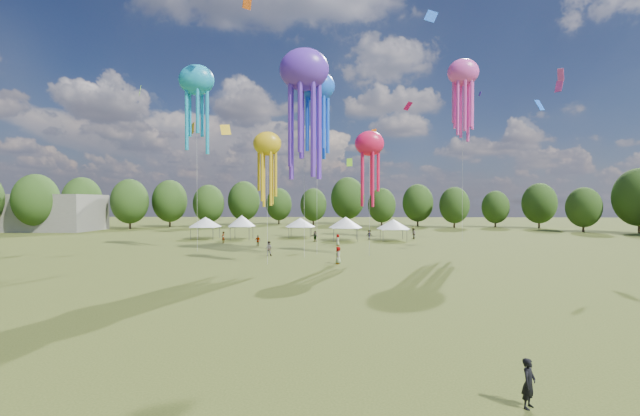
{
  "coord_description": "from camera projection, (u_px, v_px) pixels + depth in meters",
  "views": [
    {
      "loc": [
        0.56,
        -13.52,
        6.47
      ],
      "look_at": [
        -0.35,
        15.0,
        6.0
      ],
      "focal_mm": 22.24,
      "sensor_mm": 36.0,
      "label": 1
    }
  ],
  "objects": [
    {
      "name": "hangar",
      "position": [
        6.0,
        213.0,
        87.8
      ],
      "size": [
        40.0,
        12.0,
        8.0
      ],
      "primitive_type": "cube",
      "color": "gray",
      "rests_on": "ground"
    },
    {
      "name": "treeline",
      "position": [
        310.0,
        201.0,
        76.13
      ],
      "size": [
        201.57,
        95.24,
        13.43
      ],
      "color": "#38281C",
      "rests_on": "ground"
    },
    {
      "name": "show_kites",
      "position": [
        335.0,
        102.0,
        50.8
      ],
      "size": [
        43.32,
        27.13,
        29.42
      ],
      "color": "blue",
      "rests_on": "ground"
    },
    {
      "name": "observer_main",
      "position": [
        529.0,
        383.0,
        12.39
      ],
      "size": [
        0.66,
        0.66,
        1.55
      ],
      "primitive_type": "imported",
      "rotation": [
        0.0,
        0.0,
        0.78
      ],
      "color": "black",
      "rests_on": "ground"
    },
    {
      "name": "ground",
      "position": [
        316.0,
        389.0,
        13.64
      ],
      "size": [
        300.0,
        300.0,
        0.0
      ],
      "primitive_type": "plane",
      "color": "#384416",
      "rests_on": "ground"
    },
    {
      "name": "spectators_far",
      "position": [
        339.0,
        238.0,
        60.59
      ],
      "size": [
        31.52,
        28.2,
        1.88
      ],
      "color": "gray",
      "rests_on": "ground"
    },
    {
      "name": "festival_tents",
      "position": [
        298.0,
        222.0,
        67.51
      ],
      "size": [
        37.57,
        10.84,
        4.13
      ],
      "color": "#47474C",
      "rests_on": "ground"
    },
    {
      "name": "spectator_near",
      "position": [
        269.0,
        249.0,
        46.87
      ],
      "size": [
        0.88,
        0.7,
        1.77
      ],
      "primitive_type": "imported",
      "rotation": [
        0.0,
        0.0,
        3.11
      ],
      "color": "gray",
      "rests_on": "ground"
    },
    {
      "name": "small_kites",
      "position": [
        326.0,
        37.0,
        54.36
      ],
      "size": [
        64.4,
        52.08,
        44.22
      ],
      "color": "blue",
      "rests_on": "ground"
    }
  ]
}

